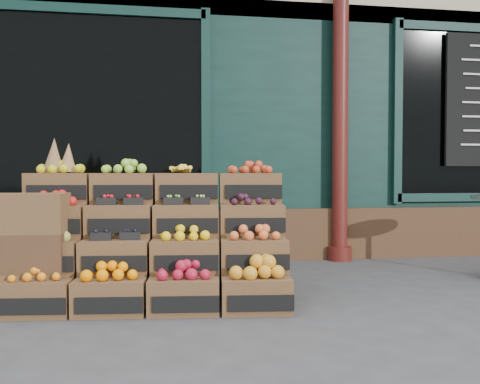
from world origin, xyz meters
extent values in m
plane|color=#3E3E41|center=(0.00, 0.00, 0.00)|extent=(60.00, 60.00, 0.00)
cube|color=black|center=(0.00, 5.20, 2.40)|extent=(12.00, 6.00, 4.80)
cube|color=black|center=(0.00, 2.25, 1.50)|extent=(12.00, 0.12, 3.00)
cube|color=#462D1C|center=(0.00, 2.18, 0.30)|extent=(12.00, 0.18, 0.60)
cube|color=black|center=(-1.60, 2.18, 1.75)|extent=(2.40, 0.06, 2.00)
cylinder|color=#4A1511|center=(1.20, 2.05, 1.60)|extent=(0.18, 0.18, 3.20)
cube|color=brown|center=(-1.78, 0.13, 0.13)|extent=(0.54, 0.40, 0.25)
cube|color=black|center=(-1.80, -0.06, 0.10)|extent=(0.47, 0.07, 0.11)
cube|color=orange|center=(-1.78, 0.13, 0.29)|extent=(0.43, 0.31, 0.07)
cube|color=brown|center=(-1.25, 0.07, 0.13)|extent=(0.54, 0.40, 0.25)
cube|color=black|center=(-1.27, -0.11, 0.10)|extent=(0.47, 0.07, 0.11)
cube|color=#FF8300|center=(-1.25, 0.07, 0.30)|extent=(0.43, 0.31, 0.09)
cube|color=brown|center=(-0.73, 0.01, 0.13)|extent=(0.54, 0.40, 0.25)
cube|color=black|center=(-0.75, -0.17, 0.10)|extent=(0.47, 0.07, 0.11)
cube|color=#A5142C|center=(-0.73, 0.01, 0.30)|extent=(0.43, 0.31, 0.10)
cube|color=brown|center=(-0.21, -0.04, 0.13)|extent=(0.54, 0.40, 0.25)
cube|color=black|center=(-0.23, -0.23, 0.10)|extent=(0.47, 0.07, 0.11)
cube|color=orange|center=(-0.21, -0.04, 0.31)|extent=(0.43, 0.31, 0.12)
cube|color=brown|center=(-1.75, 0.34, 0.38)|extent=(0.54, 0.40, 0.25)
cube|color=black|center=(-1.77, 0.16, 0.35)|extent=(0.47, 0.07, 0.11)
cube|color=#9D9F43|center=(-1.75, 0.34, 0.55)|extent=(0.43, 0.31, 0.09)
cube|color=brown|center=(-1.23, 0.28, 0.38)|extent=(0.54, 0.40, 0.25)
cube|color=black|center=(-1.25, 0.10, 0.35)|extent=(0.47, 0.07, 0.11)
cube|color=#161236|center=(-1.23, 0.28, 0.52)|extent=(0.43, 0.31, 0.03)
cube|color=brown|center=(-0.71, 0.23, 0.38)|extent=(0.54, 0.40, 0.25)
cube|color=black|center=(-0.73, 0.04, 0.35)|extent=(0.47, 0.07, 0.11)
cube|color=yellow|center=(-0.71, 0.23, 0.55)|extent=(0.43, 0.31, 0.08)
cube|color=brown|center=(-0.18, 0.17, 0.38)|extent=(0.54, 0.40, 0.25)
cube|color=black|center=(-0.20, -0.02, 0.35)|extent=(0.47, 0.07, 0.11)
cube|color=#D55E2C|center=(-0.18, 0.17, 0.55)|extent=(0.43, 0.31, 0.08)
cube|color=brown|center=(-1.73, 0.55, 0.63)|extent=(0.54, 0.40, 0.25)
cube|color=black|center=(-1.75, 0.37, 0.61)|extent=(0.47, 0.07, 0.11)
cube|color=#AC1A12|center=(-1.73, 0.55, 0.80)|extent=(0.43, 0.31, 0.09)
cube|color=brown|center=(-1.21, 0.50, 0.63)|extent=(0.54, 0.40, 0.25)
cube|color=black|center=(-1.23, 0.31, 0.61)|extent=(0.47, 0.07, 0.11)
cube|color=#B5141A|center=(-1.21, 0.50, 0.78)|extent=(0.43, 0.31, 0.03)
cube|color=brown|center=(-0.68, 0.44, 0.63)|extent=(0.54, 0.40, 0.25)
cube|color=black|center=(-0.70, 0.25, 0.61)|extent=(0.47, 0.07, 0.11)
cube|color=#89BD47|center=(-0.68, 0.44, 0.77)|extent=(0.43, 0.31, 0.03)
cube|color=brown|center=(-0.16, 0.38, 0.63)|extent=(0.54, 0.40, 0.25)
cube|color=black|center=(-0.18, 0.20, 0.61)|extent=(0.47, 0.07, 0.11)
cube|color=black|center=(-0.16, 0.38, 0.79)|extent=(0.43, 0.31, 0.06)
cube|color=brown|center=(-1.71, 0.77, 0.89)|extent=(0.54, 0.40, 0.25)
cube|color=black|center=(-1.73, 0.58, 0.86)|extent=(0.47, 0.07, 0.11)
cube|color=gold|center=(-1.71, 0.77, 1.06)|extent=(0.43, 0.31, 0.09)
cube|color=brown|center=(-1.18, 0.71, 0.89)|extent=(0.54, 0.40, 0.25)
cube|color=black|center=(-1.20, 0.52, 0.86)|extent=(0.47, 0.07, 0.11)
cube|color=#86BE36|center=(-1.18, 0.71, 1.06)|extent=(0.43, 0.31, 0.09)
cube|color=brown|center=(-0.66, 0.65, 0.89)|extent=(0.54, 0.40, 0.25)
cube|color=black|center=(-0.68, 0.47, 0.86)|extent=(0.47, 0.07, 0.11)
cube|color=yellow|center=(-0.66, 0.65, 1.05)|extent=(0.43, 0.31, 0.08)
cube|color=brown|center=(-0.14, 0.60, 0.89)|extent=(0.54, 0.40, 0.25)
cube|color=black|center=(-0.16, 0.41, 0.86)|extent=(0.47, 0.07, 0.11)
cube|color=#B0391D|center=(-0.14, 0.60, 1.05)|extent=(0.43, 0.31, 0.08)
cube|color=#462D1C|center=(-0.97, 0.26, 0.13)|extent=(2.11, 0.57, 0.25)
cube|color=#462D1C|center=(-0.94, 0.47, 0.25)|extent=(2.11, 0.57, 0.51)
cube|color=#462D1C|center=(-0.92, 0.68, 0.38)|extent=(2.11, 0.57, 0.76)
cone|color=olive|center=(-1.75, 0.77, 1.16)|extent=(0.18, 0.18, 0.29)
cone|color=olive|center=(-1.65, 0.81, 1.14)|extent=(0.16, 0.16, 0.25)
cube|color=brown|center=(-1.88, 0.30, 0.14)|extent=(0.59, 0.42, 0.29)
cube|color=#462D1C|center=(-1.88, 0.30, 0.43)|extent=(0.59, 0.42, 0.29)
cube|color=brown|center=(-1.88, 0.30, 0.72)|extent=(0.59, 0.42, 0.29)
imported|color=#154A28|center=(-2.08, 2.76, 1.08)|extent=(0.87, 0.65, 2.16)
camera|label=1|loc=(-0.96, -3.86, 1.01)|focal=40.00mm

